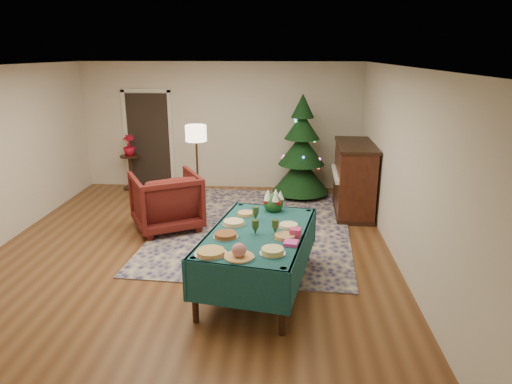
# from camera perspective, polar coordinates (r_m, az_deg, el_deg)

# --- Properties ---
(room_shell) EXTENTS (7.00, 7.00, 7.00)m
(room_shell) POSITION_cam_1_polar(r_m,az_deg,el_deg) (6.57, -8.55, 3.39)
(room_shell) COLOR #593319
(room_shell) RESTS_ON ground
(doorway) EXTENTS (1.08, 0.04, 2.16)m
(doorway) POSITION_cam_1_polar(r_m,az_deg,el_deg) (10.32, -13.26, 6.68)
(doorway) COLOR black
(doorway) RESTS_ON ground
(rug) EXTENTS (3.49, 4.42, 0.02)m
(rug) POSITION_cam_1_polar(r_m,az_deg,el_deg) (7.87, -0.23, -4.34)
(rug) COLOR #151246
(rug) RESTS_ON ground
(buffet_table) EXTENTS (1.53, 2.20, 0.78)m
(buffet_table) POSITION_cam_1_polar(r_m,az_deg,el_deg) (5.68, 0.29, -6.36)
(buffet_table) COLOR black
(buffet_table) RESTS_ON ground
(platter_0) EXTENTS (0.36, 0.36, 0.05)m
(platter_0) POSITION_cam_1_polar(r_m,az_deg,el_deg) (5.02, -5.69, -7.51)
(platter_0) COLOR silver
(platter_0) RESTS_ON buffet_table
(platter_1) EXTENTS (0.33, 0.33, 0.17)m
(platter_1) POSITION_cam_1_polar(r_m,az_deg,el_deg) (4.89, -2.13, -7.51)
(platter_1) COLOR silver
(platter_1) RESTS_ON buffet_table
(platter_2) EXTENTS (0.29, 0.29, 0.06)m
(platter_2) POSITION_cam_1_polar(r_m,az_deg,el_deg) (5.00, 2.09, -7.41)
(platter_2) COLOR silver
(platter_2) RESTS_ON buffet_table
(platter_3) EXTENTS (0.31, 0.31, 0.05)m
(platter_3) POSITION_cam_1_polar(r_m,az_deg,el_deg) (5.44, -3.82, -5.41)
(platter_3) COLOR silver
(platter_3) RESTS_ON buffet_table
(platter_4) EXTENTS (0.29, 0.29, 0.04)m
(platter_4) POSITION_cam_1_polar(r_m,az_deg,el_deg) (5.42, 3.63, -5.56)
(platter_4) COLOR silver
(platter_4) RESTS_ON buffet_table
(platter_5) EXTENTS (0.31, 0.31, 0.05)m
(platter_5) POSITION_cam_1_polar(r_m,az_deg,el_deg) (5.81, -2.81, -3.88)
(platter_5) COLOR silver
(platter_5) RESTS_ON buffet_table
(platter_6) EXTENTS (0.27, 0.27, 0.04)m
(platter_6) POSITION_cam_1_polar(r_m,az_deg,el_deg) (5.74, 4.09, -4.23)
(platter_6) COLOR silver
(platter_6) RESTS_ON buffet_table
(platter_7) EXTENTS (0.25, 0.25, 0.04)m
(platter_7) POSITION_cam_1_polar(r_m,az_deg,el_deg) (6.14, -1.30, -2.74)
(platter_7) COLOR silver
(platter_7) RESTS_ON buffet_table
(goblet_0) EXTENTS (0.08, 0.08, 0.18)m
(goblet_0) POSITION_cam_1_polar(r_m,az_deg,el_deg) (5.94, -0.05, -2.64)
(goblet_0) COLOR #2D471E
(goblet_0) RESTS_ON buffet_table
(goblet_1) EXTENTS (0.08, 0.08, 0.18)m
(goblet_1) POSITION_cam_1_polar(r_m,az_deg,el_deg) (5.50, 2.43, -4.33)
(goblet_1) COLOR #2D471E
(goblet_1) RESTS_ON buffet_table
(goblet_2) EXTENTS (0.08, 0.08, 0.18)m
(goblet_2) POSITION_cam_1_polar(r_m,az_deg,el_deg) (5.49, -0.09, -4.36)
(goblet_2) COLOR #2D471E
(goblet_2) RESTS_ON buffet_table
(napkin_stack) EXTENTS (0.18, 0.18, 0.04)m
(napkin_stack) POSITION_cam_1_polar(r_m,az_deg,el_deg) (5.24, 4.38, -6.39)
(napkin_stack) COLOR #F644B7
(napkin_stack) RESTS_ON buffet_table
(gift_box) EXTENTS (0.15, 0.15, 0.10)m
(gift_box) POSITION_cam_1_polar(r_m,az_deg,el_deg) (5.45, 4.94, -5.09)
(gift_box) COLOR #D23A76
(gift_box) RESTS_ON buffet_table
(centerpiece) EXTENTS (0.28, 0.28, 0.32)m
(centerpiece) POSITION_cam_1_polar(r_m,az_deg,el_deg) (6.28, 2.19, -1.16)
(centerpiece) COLOR #1E4C1E
(centerpiece) RESTS_ON buffet_table
(armchair) EXTENTS (1.38, 1.35, 1.07)m
(armchair) POSITION_cam_1_polar(r_m,az_deg,el_deg) (7.79, -11.17, -0.78)
(armchair) COLOR #501511
(armchair) RESTS_ON ground
(floor_lamp) EXTENTS (0.39, 0.39, 1.61)m
(floor_lamp) POSITION_cam_1_polar(r_m,az_deg,el_deg) (8.52, -7.50, 6.66)
(floor_lamp) COLOR #A57F3F
(floor_lamp) RESTS_ON ground
(side_table) EXTENTS (0.42, 0.42, 0.75)m
(side_table) POSITION_cam_1_polar(r_m,az_deg,el_deg) (10.32, -15.34, 2.35)
(side_table) COLOR black
(side_table) RESTS_ON ground
(potted_plant) EXTENTS (0.25, 0.45, 0.25)m
(potted_plant) POSITION_cam_1_polar(r_m,az_deg,el_deg) (10.21, -15.56, 5.12)
(potted_plant) COLOR #A10B1E
(potted_plant) RESTS_ON side_table
(christmas_tree) EXTENTS (1.46, 1.46, 2.11)m
(christmas_tree) POSITION_cam_1_polar(r_m,az_deg,el_deg) (9.35, 5.70, 5.06)
(christmas_tree) COLOR black
(christmas_tree) RESTS_ON ground
(piano) EXTENTS (0.77, 1.54, 1.31)m
(piano) POSITION_cam_1_polar(r_m,az_deg,el_deg) (8.60, 12.12, 1.57)
(piano) COLOR black
(piano) RESTS_ON ground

